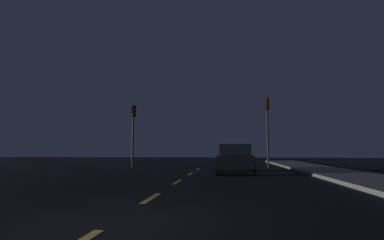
% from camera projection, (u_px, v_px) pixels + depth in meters
% --- Properties ---
extents(ground_plane, '(80.00, 80.00, 0.00)m').
position_uv_depth(ground_plane, '(180.00, 180.00, 11.65)').
color(ground_plane, black).
extents(sidewalk_curb_right, '(3.00, 40.00, 0.15)m').
position_uv_depth(sidewalk_curb_right, '(374.00, 181.00, 10.72)').
color(sidewalk_curb_right, gray).
rests_on(sidewalk_curb_right, ground_plane).
extents(lane_stripe_second, '(0.16, 1.60, 0.01)m').
position_uv_depth(lane_stripe_second, '(151.00, 198.00, 7.32)').
color(lane_stripe_second, '#EACC4C').
rests_on(lane_stripe_second, ground_plane).
extents(lane_stripe_third, '(0.16, 1.60, 0.01)m').
position_uv_depth(lane_stripe_third, '(177.00, 182.00, 11.06)').
color(lane_stripe_third, '#EACC4C').
rests_on(lane_stripe_third, ground_plane).
extents(lane_stripe_fourth, '(0.16, 1.60, 0.01)m').
position_uv_depth(lane_stripe_fourth, '(190.00, 174.00, 14.81)').
color(lane_stripe_fourth, '#EACC4C').
rests_on(lane_stripe_fourth, ground_plane).
extents(lane_stripe_fifth, '(0.16, 1.60, 0.01)m').
position_uv_depth(lane_stripe_fifth, '(198.00, 169.00, 18.56)').
color(lane_stripe_fifth, '#EACC4C').
rests_on(lane_stripe_fifth, ground_plane).
extents(traffic_signal_left, '(0.32, 0.38, 4.74)m').
position_uv_depth(traffic_signal_left, '(133.00, 123.00, 21.88)').
color(traffic_signal_left, '#2D2D30').
rests_on(traffic_signal_left, ground_plane).
extents(traffic_signal_right, '(0.32, 0.38, 5.11)m').
position_uv_depth(traffic_signal_right, '(267.00, 118.00, 20.63)').
color(traffic_signal_right, '#2D2D30').
rests_on(traffic_signal_right, ground_plane).
extents(car_stopped_ahead, '(2.05, 4.60, 1.57)m').
position_uv_depth(car_stopped_ahead, '(235.00, 158.00, 15.61)').
color(car_stopped_ahead, black).
rests_on(car_stopped_ahead, ground_plane).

